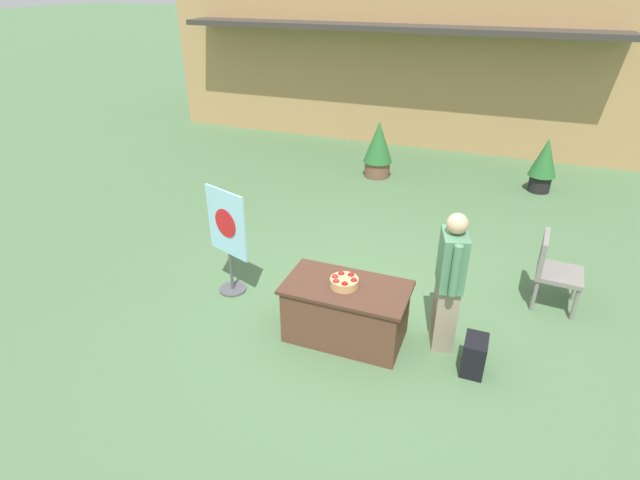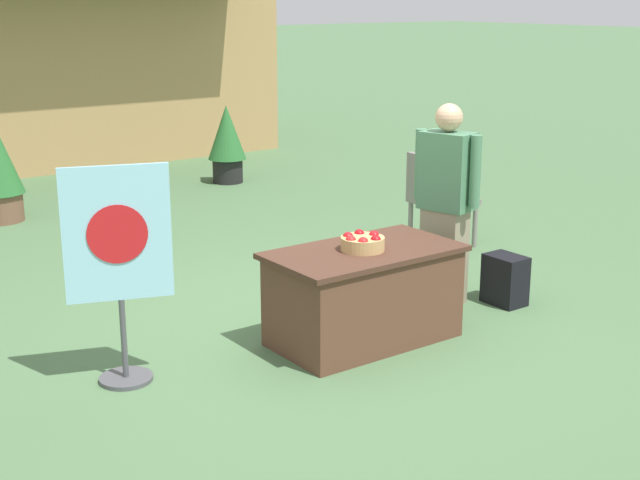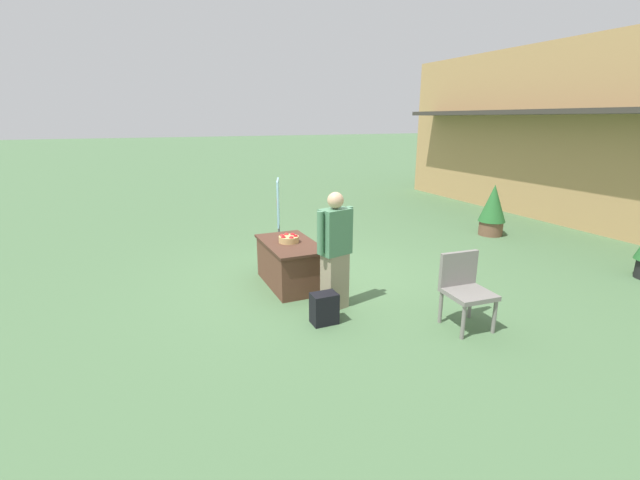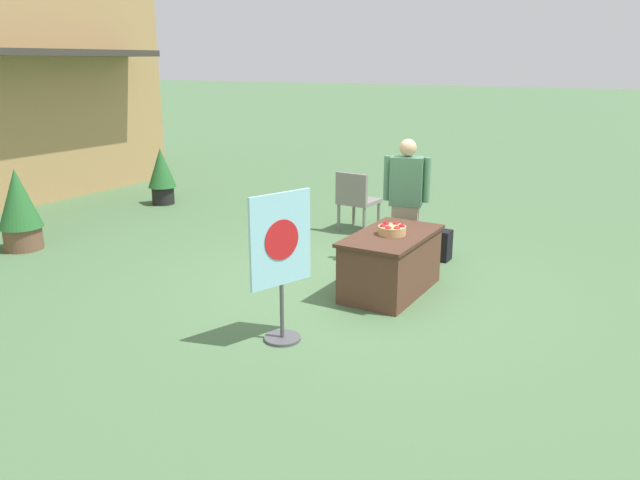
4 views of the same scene
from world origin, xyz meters
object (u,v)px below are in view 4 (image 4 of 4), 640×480
object	(u,v)px
apple_basket	(392,230)
poster_board	(281,258)
person_visitor	(406,201)
potted_plant_near_right	(19,208)
patio_chair	(356,198)
backpack	(438,245)
potted_plant_far_left	(162,174)
display_table	(391,263)

from	to	relation	value
apple_basket	poster_board	distance (m)	1.77
person_visitor	potted_plant_near_right	distance (m)	5.49
potted_plant_near_right	poster_board	bearing A→B (deg)	-97.82
apple_basket	patio_chair	bearing A→B (deg)	35.40
backpack	potted_plant_near_right	bearing A→B (deg)	115.37
apple_basket	person_visitor	bearing A→B (deg)	14.72
potted_plant_near_right	potted_plant_far_left	bearing A→B (deg)	6.29
display_table	apple_basket	size ratio (longest dim) A/B	4.44
person_visitor	potted_plant_far_left	world-z (taller)	person_visitor
display_table	person_visitor	bearing A→B (deg)	14.51
apple_basket	poster_board	size ratio (longest dim) A/B	0.22
display_table	poster_board	distance (m)	1.85
display_table	apple_basket	distance (m)	0.41
person_visitor	backpack	bearing A→B (deg)	124.90
backpack	potted_plant_near_right	xyz separation A→B (m)	(-2.55, 5.38, 0.41)
patio_chair	potted_plant_far_left	bearing A→B (deg)	94.91
backpack	potted_plant_near_right	size ratio (longest dim) A/B	0.36
display_table	potted_plant_far_left	size ratio (longest dim) A/B	1.34
patio_chair	potted_plant_near_right	size ratio (longest dim) A/B	0.81
person_visitor	potted_plant_far_left	xyz separation A→B (m)	(1.08, 5.40, -0.27)
potted_plant_far_left	poster_board	bearing A→B (deg)	-126.42
backpack	patio_chair	world-z (taller)	patio_chair
display_table	potted_plant_far_left	distance (m)	6.08
apple_basket	patio_chair	world-z (taller)	patio_chair
patio_chair	potted_plant_near_right	world-z (taller)	potted_plant_near_right
display_table	potted_plant_far_left	xyz separation A→B (m)	(2.16, 5.68, 0.22)
person_visitor	backpack	size ratio (longest dim) A/B	4.00
person_visitor	poster_board	world-z (taller)	person_visitor
display_table	potted_plant_near_right	distance (m)	5.43
poster_board	patio_chair	world-z (taller)	poster_board
display_table	potted_plant_near_right	world-z (taller)	potted_plant_near_right
display_table	potted_plant_near_right	size ratio (longest dim) A/B	1.21
patio_chair	apple_basket	bearing A→B (deg)	-140.64
patio_chair	poster_board	bearing A→B (deg)	-159.05
display_table	potted_plant_far_left	world-z (taller)	potted_plant_far_left
apple_basket	patio_chair	size ratio (longest dim) A/B	0.33
potted_plant_far_left	backpack	bearing A→B (deg)	-96.78
person_visitor	display_table	bearing A→B (deg)	-0.00
display_table	person_visitor	world-z (taller)	person_visitor
apple_basket	potted_plant_far_left	size ratio (longest dim) A/B	0.30
backpack	potted_plant_near_right	world-z (taller)	potted_plant_near_right
display_table	poster_board	xyz separation A→B (m)	(-1.75, 0.38, 0.48)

